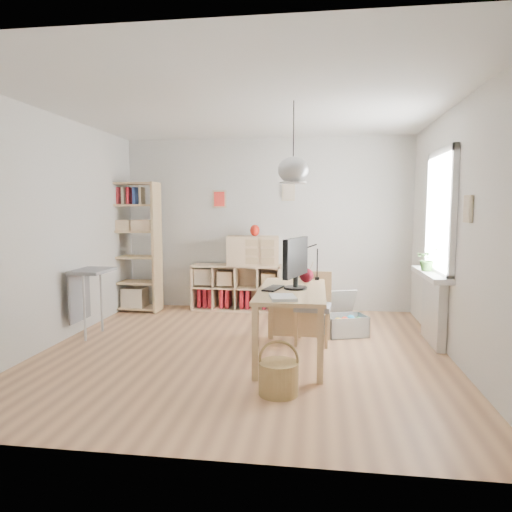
# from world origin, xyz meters

# --- Properties ---
(ground) EXTENTS (4.50, 4.50, 0.00)m
(ground) POSITION_xyz_m (0.00, 0.00, 0.00)
(ground) COLOR tan
(ground) RESTS_ON ground
(room_shell) EXTENTS (4.50, 4.50, 4.50)m
(room_shell) POSITION_xyz_m (0.55, -0.15, 2.00)
(room_shell) COLOR silver
(room_shell) RESTS_ON ground
(window_unit) EXTENTS (0.07, 1.16, 1.46)m
(window_unit) POSITION_xyz_m (2.23, 0.60, 1.55)
(window_unit) COLOR white
(window_unit) RESTS_ON ground
(radiator) EXTENTS (0.10, 0.80, 0.80)m
(radiator) POSITION_xyz_m (2.19, 0.60, 0.40)
(radiator) COLOR silver
(radiator) RESTS_ON ground
(windowsill) EXTENTS (0.22, 1.20, 0.06)m
(windowsill) POSITION_xyz_m (2.14, 0.60, 0.83)
(windowsill) COLOR white
(windowsill) RESTS_ON radiator
(desk) EXTENTS (0.70, 1.50, 0.75)m
(desk) POSITION_xyz_m (0.55, -0.15, 0.66)
(desk) COLOR tan
(desk) RESTS_ON ground
(cube_shelf) EXTENTS (1.40, 0.38, 0.72)m
(cube_shelf) POSITION_xyz_m (-0.47, 2.08, 0.30)
(cube_shelf) COLOR beige
(cube_shelf) RESTS_ON ground
(tall_bookshelf) EXTENTS (0.80, 0.38, 2.00)m
(tall_bookshelf) POSITION_xyz_m (-2.04, 1.80, 1.09)
(tall_bookshelf) COLOR tan
(tall_bookshelf) RESTS_ON ground
(side_table) EXTENTS (0.40, 0.55, 0.85)m
(side_table) POSITION_xyz_m (-2.04, 0.35, 0.67)
(side_table) COLOR gray
(side_table) RESTS_ON ground
(chair) EXTENTS (0.44, 0.44, 0.84)m
(chair) POSITION_xyz_m (0.77, 0.47, 0.48)
(chair) COLOR gray
(chair) RESTS_ON ground
(wicker_basket) EXTENTS (0.35, 0.35, 0.48)m
(wicker_basket) POSITION_xyz_m (0.49, -1.14, 0.16)
(wicker_basket) COLOR olive
(wicker_basket) RESTS_ON ground
(storage_chest) EXTENTS (0.66, 0.70, 0.54)m
(storage_chest) POSITION_xyz_m (1.17, 0.85, 0.18)
(storage_chest) COLOR beige
(storage_chest) RESTS_ON ground
(monitor) EXTENTS (0.25, 0.61, 0.54)m
(monitor) POSITION_xyz_m (0.58, -0.14, 1.06)
(monitor) COLOR black
(monitor) RESTS_ON desk
(keyboard) EXTENTS (0.22, 0.38, 0.02)m
(keyboard) POSITION_xyz_m (0.35, -0.18, 0.76)
(keyboard) COLOR black
(keyboard) RESTS_ON desk
(task_lamp) EXTENTS (0.38, 0.14, 0.40)m
(task_lamp) POSITION_xyz_m (0.63, 0.45, 1.02)
(task_lamp) COLOR black
(task_lamp) RESTS_ON desk
(yarn_ball) EXTENTS (0.16, 0.16, 0.16)m
(yarn_ball) POSITION_xyz_m (0.69, 0.32, 0.83)
(yarn_ball) COLOR #4C0A0E
(yarn_ball) RESTS_ON desk
(paper_tray) EXTENTS (0.29, 0.34, 0.03)m
(paper_tray) POSITION_xyz_m (0.49, -0.70, 0.76)
(paper_tray) COLOR white
(paper_tray) RESTS_ON desk
(drawer_chest) EXTENTS (0.83, 0.45, 0.46)m
(drawer_chest) POSITION_xyz_m (-0.19, 2.04, 0.95)
(drawer_chest) COLOR beige
(drawer_chest) RESTS_ON cube_shelf
(red_vase) EXTENTS (0.15, 0.15, 0.18)m
(red_vase) POSITION_xyz_m (-0.15, 2.04, 1.26)
(red_vase) COLOR #98170C
(red_vase) RESTS_ON drawer_chest
(potted_plant) EXTENTS (0.29, 0.26, 0.28)m
(potted_plant) POSITION_xyz_m (2.12, 0.68, 1.00)
(potted_plant) COLOR #315C22
(potted_plant) RESTS_ON windowsill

